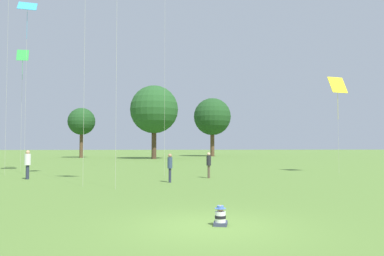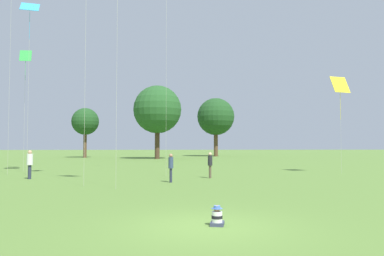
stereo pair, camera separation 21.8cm
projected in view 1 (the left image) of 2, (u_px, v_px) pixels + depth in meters
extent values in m
plane|color=#567A33|center=(208.00, 227.00, 10.03)|extent=(300.00, 300.00, 0.00)
cube|color=#383D56|center=(221.00, 223.00, 10.19)|extent=(0.45, 0.51, 0.10)
cylinder|color=white|center=(220.00, 217.00, 10.12)|extent=(0.34, 0.34, 0.29)
cylinder|color=black|center=(220.00, 217.00, 10.12)|extent=(0.36, 0.36, 0.08)
sphere|color=#A37556|center=(220.00, 209.00, 10.13)|extent=(0.18, 0.18, 0.18)
cylinder|color=#4C70B7|center=(220.00, 208.00, 10.13)|extent=(0.30, 0.30, 0.01)
cylinder|color=#4C70B7|center=(220.00, 207.00, 10.14)|extent=(0.18, 0.18, 0.08)
cylinder|color=#282D42|center=(27.00, 172.00, 23.72)|extent=(0.24, 0.24, 0.90)
cylinder|color=silver|center=(28.00, 159.00, 23.76)|extent=(0.43, 0.43, 0.71)
sphere|color=tan|center=(28.00, 152.00, 23.78)|extent=(0.24, 0.24, 0.24)
cylinder|color=#282D42|center=(170.00, 175.00, 21.73)|extent=(0.22, 0.22, 0.82)
cylinder|color=#334260|center=(170.00, 163.00, 21.76)|extent=(0.40, 0.40, 0.65)
sphere|color=#A37556|center=(170.00, 156.00, 21.78)|extent=(0.22, 0.22, 0.22)
cylinder|color=brown|center=(209.00, 172.00, 24.56)|extent=(0.23, 0.23, 0.83)
cylinder|color=#232328|center=(209.00, 161.00, 24.59)|extent=(0.41, 0.41, 0.65)
sphere|color=#DBAD89|center=(209.00, 154.00, 24.61)|extent=(0.22, 0.22, 0.22)
cylinder|color=#BCB7A8|center=(117.00, 57.00, 18.70)|extent=(0.01, 0.01, 13.14)
cylinder|color=#BCB7A8|center=(165.00, 22.00, 26.56)|extent=(0.01, 0.01, 21.85)
cube|color=#339EDB|center=(27.00, 6.00, 27.97)|extent=(1.52, 1.28, 0.89)
cylinder|color=#339EDB|center=(27.00, 25.00, 27.91)|extent=(0.02, 0.02, 2.02)
cylinder|color=#BCB7A8|center=(26.00, 89.00, 27.69)|extent=(0.01, 0.01, 12.57)
cube|color=green|center=(23.00, 55.00, 31.28)|extent=(0.98, 0.29, 0.95)
cylinder|color=green|center=(22.00, 69.00, 31.22)|extent=(0.02, 0.02, 1.74)
cylinder|color=#BCB7A8|center=(21.00, 113.00, 31.06)|extent=(0.01, 0.01, 9.69)
cylinder|color=#BCB7A8|center=(8.00, 28.00, 27.44)|extent=(0.01, 0.01, 21.46)
cube|color=yellow|center=(338.00, 85.00, 28.91)|extent=(1.55, 0.99, 1.31)
cylinder|color=yellow|center=(338.00, 105.00, 28.84)|extent=(0.02, 0.02, 2.19)
cylinder|color=#BCB7A8|center=(338.00, 129.00, 28.75)|extent=(0.01, 0.01, 6.81)
cylinder|color=brown|center=(212.00, 142.00, 70.40)|extent=(0.76, 0.76, 5.57)
sphere|color=#1E471E|center=(212.00, 117.00, 70.61)|extent=(7.00, 7.00, 7.00)
cylinder|color=#473323|center=(154.00, 141.00, 57.75)|extent=(0.74, 0.74, 5.62)
sphere|color=#235123|center=(154.00, 109.00, 57.97)|extent=(7.44, 7.44, 7.44)
cylinder|color=brown|center=(81.00, 143.00, 62.90)|extent=(0.56, 0.56, 4.88)
sphere|color=#1E471E|center=(82.00, 121.00, 63.06)|extent=(4.55, 4.55, 4.55)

